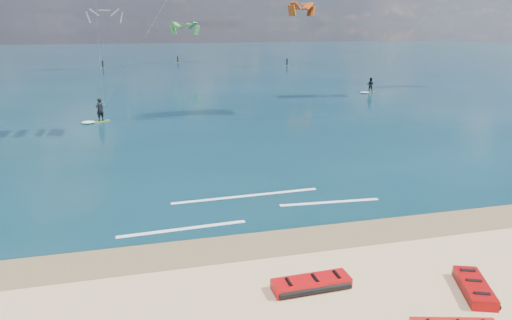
{
  "coord_description": "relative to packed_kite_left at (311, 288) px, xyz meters",
  "views": [
    {
      "loc": [
        -3.65,
        -12.7,
        8.27
      ],
      "look_at": [
        1.52,
        8.0,
        1.91
      ],
      "focal_mm": 32.0,
      "sensor_mm": 36.0,
      "label": 1
    }
  ],
  "objects": [
    {
      "name": "distant_kites",
      "position": [
        -8.23,
        86.76,
        5.71
      ],
      "size": [
        77.9,
        28.69,
        13.35
      ],
      "color": "green",
      "rests_on": "ground"
    },
    {
      "name": "ground",
      "position": [
        -1.26,
        40.46,
        0.0
      ],
      "size": [
        320.0,
        320.0,
        0.0
      ],
      "primitive_type": "plane",
      "color": "tan",
      "rests_on": "ground"
    },
    {
      "name": "kitesurfer_main",
      "position": [
        -6.16,
        25.59,
        8.92
      ],
      "size": [
        12.51,
        9.21,
        17.43
      ],
      "rotation": [
        0.0,
        0.0,
        0.58
      ],
      "color": "#B7E11A",
      "rests_on": "sea"
    },
    {
      "name": "packed_kite_left",
      "position": [
        0.0,
        0.0,
        0.0
      ],
      "size": [
        2.82,
        1.2,
        0.41
      ],
      "primitive_type": null,
      "rotation": [
        0.0,
        0.0,
        0.03
      ],
      "color": "red",
      "rests_on": "ground"
    },
    {
      "name": "kitesurfer_far",
      "position": [
        24.87,
        37.52,
        8.56
      ],
      "size": [
        10.1,
        6.64,
        16.41
      ],
      "rotation": [
        0.0,
        0.0,
        0.25
      ],
      "color": "#CCCE1E",
      "rests_on": "sea"
    },
    {
      "name": "sea",
      "position": [
        -1.26,
        104.46,
        0.02
      ],
      "size": [
        320.0,
        200.0,
        0.04
      ],
      "primitive_type": "cube",
      "color": "#092B33",
      "rests_on": "ground"
    },
    {
      "name": "packed_kite_right",
      "position": [
        5.0,
        -1.49,
        0.0
      ],
      "size": [
        1.91,
        2.59,
        0.42
      ],
      "primitive_type": null,
      "rotation": [
        0.0,
        0.0,
        1.2
      ],
      "color": "#A70707",
      "rests_on": "ground"
    },
    {
      "name": "shoreline_foam",
      "position": [
        -0.23,
        7.12,
        0.04
      ],
      "size": [
        12.33,
        3.62,
        0.01
      ],
      "color": "white",
      "rests_on": "ground"
    },
    {
      "name": "wet_sand_strip",
      "position": [
        -1.26,
        3.46,
        0.0
      ],
      "size": [
        320.0,
        2.4,
        0.01
      ],
      "primitive_type": "cube",
      "color": "brown",
      "rests_on": "ground"
    }
  ]
}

